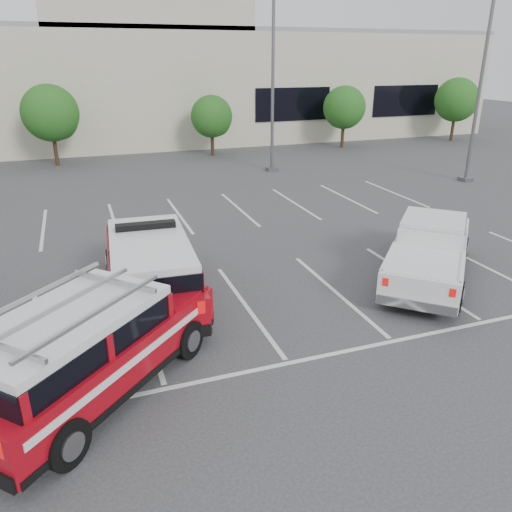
{
  "coord_description": "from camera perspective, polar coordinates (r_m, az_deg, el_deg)",
  "views": [
    {
      "loc": [
        -3.8,
        -11.37,
        6.25
      ],
      "look_at": [
        0.6,
        0.92,
        1.05
      ],
      "focal_mm": 35.0,
      "sensor_mm": 36.0,
      "label": 1
    }
  ],
  "objects": [
    {
      "name": "fire_chief_suv",
      "position": [
        13.79,
        -11.96,
        -1.78
      ],
      "size": [
        2.51,
        6.08,
        2.1
      ],
      "rotation": [
        0.0,
        0.0,
        -0.06
      ],
      "color": "maroon",
      "rests_on": "ground"
    },
    {
      "name": "light_pole_right",
      "position": [
        29.15,
        24.33,
        17.83
      ],
      "size": [
        0.9,
        0.6,
        10.24
      ],
      "color": "#59595E",
      "rests_on": "ground"
    },
    {
      "name": "white_pickup",
      "position": [
        15.83,
        19.11,
        -0.0
      ],
      "size": [
        5.42,
        5.62,
        1.78
      ],
      "rotation": [
        0.0,
        0.0,
        -0.75
      ],
      "color": "silver",
      "rests_on": "ground"
    },
    {
      "name": "ground",
      "position": [
        13.51,
        -1.11,
        -5.82
      ],
      "size": [
        120.0,
        120.0,
        0.0
      ],
      "primitive_type": "plane",
      "color": "#343437",
      "rests_on": "ground"
    },
    {
      "name": "stall_markings",
      "position": [
        17.47,
        -5.84,
        0.66
      ],
      "size": [
        23.0,
        15.0,
        0.01
      ],
      "primitive_type": "cube",
      "color": "silver",
      "rests_on": "ground"
    },
    {
      "name": "tree_mid_right",
      "position": [
        34.78,
        -4.97,
        15.45
      ],
      "size": [
        2.77,
        2.77,
        3.99
      ],
      "color": "#3F2B19",
      "rests_on": "ground"
    },
    {
      "name": "tree_right",
      "position": [
        38.54,
        10.14,
        16.22
      ],
      "size": [
        3.07,
        3.07,
        4.42
      ],
      "color": "#3F2B19",
      "rests_on": "ground"
    },
    {
      "name": "convention_building",
      "position": [
        43.44,
        -15.29,
        18.98
      ],
      "size": [
        60.0,
        16.99,
        13.2
      ],
      "color": "beige",
      "rests_on": "ground"
    },
    {
      "name": "tree_far_right",
      "position": [
        44.28,
        21.98,
        16.07
      ],
      "size": [
        3.37,
        3.37,
        4.85
      ],
      "color": "#3F2B19",
      "rests_on": "ground"
    },
    {
      "name": "ladder_suv",
      "position": [
        10.43,
        -18.58,
        -10.55
      ],
      "size": [
        5.52,
        5.46,
        2.2
      ],
      "rotation": [
        0.0,
        0.0,
        -0.8
      ],
      "color": "maroon",
      "rests_on": "ground"
    },
    {
      "name": "light_pole_mid",
      "position": [
        29.44,
        1.93,
        19.63
      ],
      "size": [
        0.9,
        0.6,
        10.24
      ],
      "color": "#59595E",
      "rests_on": "ground"
    },
    {
      "name": "tree_mid_left",
      "position": [
        33.58,
        -22.28,
        14.69
      ],
      "size": [
        3.37,
        3.37,
        4.85
      ],
      "color": "#3F2B19",
      "rests_on": "ground"
    }
  ]
}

